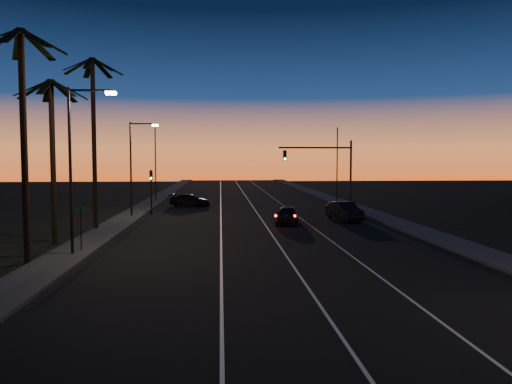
{
  "coord_description": "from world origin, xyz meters",
  "views": [
    {
      "loc": [
        -3.02,
        -7.2,
        5.23
      ],
      "look_at": [
        -0.95,
        21.79,
        3.3
      ],
      "focal_mm": 35.0,
      "sensor_mm": 36.0,
      "label": 1
    }
  ],
  "objects": [
    {
      "name": "cross_car",
      "position": [
        -6.38,
        48.0,
        0.68
      ],
      "size": [
        4.93,
        3.28,
        1.33
      ],
      "color": "black",
      "rests_on": "road"
    },
    {
      "name": "lane_stripe_right",
      "position": [
        4.0,
        30.0,
        0.02
      ],
      "size": [
        0.12,
        160.0,
        0.01
      ],
      "primitive_type": "cube",
      "color": "silver",
      "rests_on": "road"
    },
    {
      "name": "road",
      "position": [
        0.0,
        30.0,
        0.01
      ],
      "size": [
        20.0,
        170.0,
        0.01
      ],
      "primitive_type": "cube",
      "color": "black",
      "rests_on": "ground"
    },
    {
      "name": "lane_stripe_left",
      "position": [
        -3.0,
        30.0,
        0.02
      ],
      "size": [
        0.12,
        160.0,
        0.01
      ],
      "primitive_type": "cube",
      "color": "silver",
      "rests_on": "road"
    },
    {
      "name": "signal_post",
      "position": [
        -9.5,
        39.98,
        2.89
      ],
      "size": [
        0.28,
        0.37,
        4.2
      ],
      "color": "black",
      "rests_on": "ground"
    },
    {
      "name": "lead_car",
      "position": [
        2.31,
        32.29,
        0.73
      ],
      "size": [
        2.51,
        4.93,
        1.44
      ],
      "color": "black",
      "rests_on": "road"
    },
    {
      "name": "sidewalk_right",
      "position": [
        11.2,
        30.0,
        0.08
      ],
      "size": [
        2.4,
        170.0,
        0.16
      ],
      "primitive_type": "cube",
      "color": "#323230",
      "rests_on": "ground"
    },
    {
      "name": "signal_mast",
      "position": [
        7.14,
        39.99,
        4.78
      ],
      "size": [
        7.1,
        0.41,
        7.0
      ],
      "color": "black",
      "rests_on": "ground"
    },
    {
      "name": "lane_stripe_mid",
      "position": [
        0.5,
        30.0,
        0.02
      ],
      "size": [
        0.12,
        160.0,
        0.01
      ],
      "primitive_type": "cube",
      "color": "silver",
      "rests_on": "road"
    },
    {
      "name": "streetlight_left_near",
      "position": [
        -10.7,
        20.0,
        5.32
      ],
      "size": [
        2.55,
        0.26,
        9.0
      ],
      "color": "black",
      "rests_on": "ground"
    },
    {
      "name": "right_car",
      "position": [
        7.49,
        34.35,
        0.8
      ],
      "size": [
        2.49,
        4.98,
        1.57
      ],
      "color": "black",
      "rests_on": "road"
    },
    {
      "name": "far_pole_right",
      "position": [
        11.0,
        52.0,
        4.5
      ],
      "size": [
        0.14,
        0.14,
        9.0
      ],
      "primitive_type": "cylinder",
      "color": "black",
      "rests_on": "ground"
    },
    {
      "name": "streetlight_left_far",
      "position": [
        -10.69,
        38.0,
        5.06
      ],
      "size": [
        2.55,
        0.26,
        8.5
      ],
      "color": "black",
      "rests_on": "ground"
    },
    {
      "name": "street_sign",
      "position": [
        -10.8,
        21.0,
        1.66
      ],
      "size": [
        0.7,
        0.06,
        2.6
      ],
      "color": "black",
      "rests_on": "ground"
    },
    {
      "name": "sidewalk_left",
      "position": [
        -11.2,
        30.0,
        0.08
      ],
      "size": [
        2.4,
        170.0,
        0.16
      ],
      "primitive_type": "cube",
      "color": "#323230",
      "rests_on": "ground"
    },
    {
      "name": "palm_mid",
      "position": [
        -13.2,
        24.0,
        6.25
      ],
      "size": [
        4.25,
        4.16,
        10.03
      ],
      "color": "black",
      "rests_on": "ground"
    },
    {
      "name": "palm_near",
      "position": [
        -12.6,
        18.0,
        7.07
      ],
      "size": [
        4.25,
        4.16,
        11.53
      ],
      "color": "black",
      "rests_on": "ground"
    },
    {
      "name": "palm_far",
      "position": [
        -12.2,
        30.0,
        7.61
      ],
      "size": [
        4.25,
        4.16,
        12.53
      ],
      "color": "black",
      "rests_on": "ground"
    },
    {
      "name": "far_pole_left",
      "position": [
        -11.0,
        55.0,
        4.5
      ],
      "size": [
        0.14,
        0.14,
        9.0
      ],
      "primitive_type": "cylinder",
      "color": "black",
      "rests_on": "ground"
    }
  ]
}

